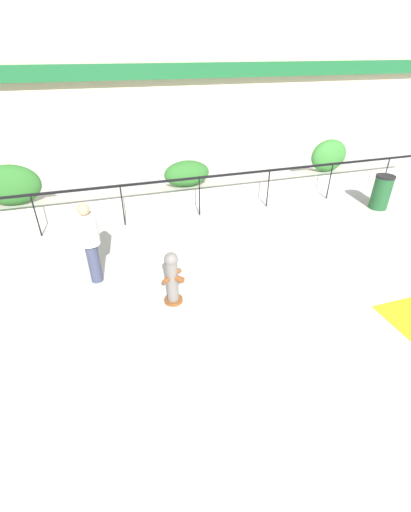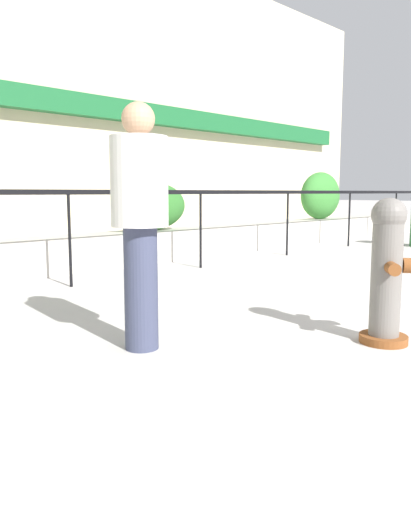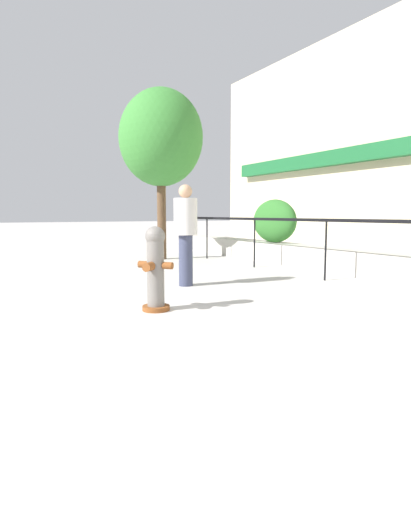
{
  "view_description": "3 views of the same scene",
  "coord_description": "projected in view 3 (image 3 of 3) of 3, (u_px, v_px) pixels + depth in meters",
  "views": [
    {
      "loc": [
        -2.57,
        -3.86,
        4.2
      ],
      "look_at": [
        -0.81,
        1.73,
        0.6
      ],
      "focal_mm": 24.0,
      "sensor_mm": 36.0,
      "label": 1
    },
    {
      "loc": [
        -5.1,
        -0.39,
        1.12
      ],
      "look_at": [
        -1.73,
        3.04,
        0.5
      ],
      "focal_mm": 35.0,
      "sensor_mm": 36.0,
      "label": 2
    },
    {
      "loc": [
        3.05,
        -0.76,
        1.23
      ],
      "look_at": [
        -0.98,
        1.62,
        0.74
      ],
      "focal_mm": 28.0,
      "sensor_mm": 36.0,
      "label": 3
    }
  ],
  "objects": [
    {
      "name": "ground_plane",
      "position": [
        91.0,
        372.0,
        3.12
      ],
      "size": [
        120.0,
        120.0,
        0.0
      ],
      "primitive_type": "plane",
      "color": "#BCB7B2"
    },
    {
      "name": "hedge_bush_0",
      "position": [
        274.0,
        221.0,
        10.25
      ],
      "size": [
        1.52,
        0.63,
        1.11
      ],
      "primitive_type": "ellipsoid",
      "color": "#2D6B28",
      "rests_on": "planter_wall_low"
    },
    {
      "name": "fire_hydrant",
      "position": [
        155.0,
        268.0,
        5.08
      ],
      "size": [
        0.5,
        0.5,
        1.08
      ],
      "color": "brown",
      "rests_on": "ground"
    },
    {
      "name": "street_tree",
      "position": [
        161.0,
        139.0,
        10.62
      ],
      "size": [
        2.43,
        2.19,
        4.53
      ],
      "color": "brown",
      "rests_on": "ground"
    },
    {
      "name": "pedestrian",
      "position": [
        186.0,
        228.0,
        6.8
      ],
      "size": [
        0.56,
        0.56,
        1.73
      ],
      "color": "#383D56",
      "rests_on": "ground"
    }
  ]
}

